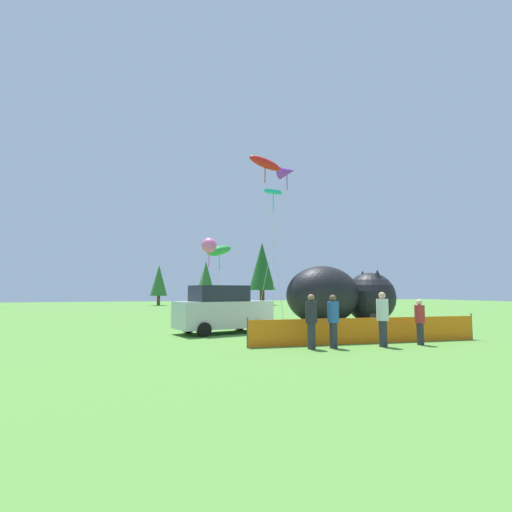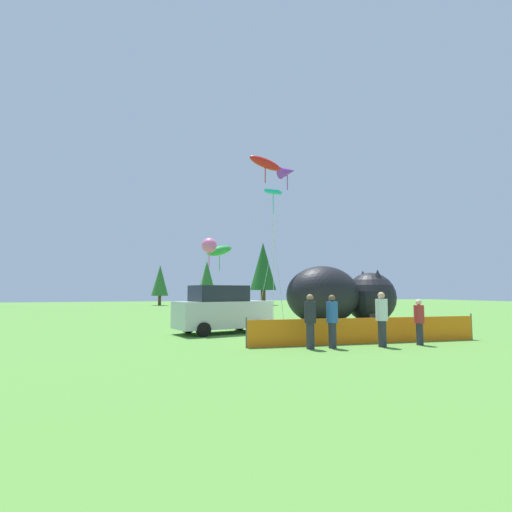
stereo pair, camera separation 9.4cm
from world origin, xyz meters
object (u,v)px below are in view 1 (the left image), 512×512
Objects in this scene: spectator_in_red_shirt at (383,317)px; kite_purple_delta at (287,172)px; folding_chair at (372,323)px; inflatable_cat at (339,297)px; parked_car at (222,310)px; kite_green_fish at (219,251)px; spectator_in_black_shirt at (420,320)px; kite_teal_diamond at (273,194)px; spectator_in_green_shirt at (311,319)px; kite_pink_octopus at (209,246)px; spectator_in_blue_shirt at (333,319)px; kite_red_lizard at (265,164)px.

kite_purple_delta is (2.19, 13.30, 9.12)m from spectator_in_red_shirt.
spectator_in_red_shirt is 0.17× the size of kite_purple_delta.
folding_chair is 6.45m from inflatable_cat.
parked_car is 9.07m from kite_green_fish.
kite_teal_diamond reaches higher than spectator_in_black_shirt.
spectator_in_black_shirt is at bearing 167.62° from folding_chair.
spectator_in_red_shirt reaches higher than spectator_in_black_shirt.
kite_teal_diamond reaches higher than folding_chair.
spectator_in_green_shirt is 11.94m from kite_pink_octopus.
spectator_in_black_shirt is at bearing -66.16° from kite_pink_octopus.
spectator_in_blue_shirt is (0.78, -0.08, -0.01)m from spectator_in_green_shirt.
kite_purple_delta is at bearing -11.31° from kite_green_fish.
spectator_in_red_shirt is at bearing -90.25° from kite_red_lizard.
spectator_in_red_shirt is (-3.52, -8.90, -0.52)m from inflatable_cat.
kite_green_fish is 0.48× the size of kite_red_lizard.
kite_teal_diamond is (3.39, -1.93, 2.95)m from kite_pink_octopus.
spectator_in_black_shirt is 13.31m from kite_pink_octopus.
spectator_in_red_shirt reaches higher than spectator_in_blue_shirt.
folding_chair is at bearing -75.60° from kite_teal_diamond.
kite_purple_delta is 2.12× the size of kite_pink_octopus.
inflatable_cat is at bearing -42.04° from kite_green_fish.
spectator_in_green_shirt is 0.23× the size of kite_teal_diamond.
kite_red_lizard reaches higher than inflatable_cat.
spectator_in_green_shirt is at bearing 175.03° from spectator_in_black_shirt.
kite_green_fish is (0.18, 13.87, 3.60)m from spectator_in_green_shirt.
kite_red_lizard reaches higher than kite_teal_diamond.
kite_purple_delta is 8.18m from kite_pink_octopus.
kite_teal_diamond is (3.94, 3.69, 6.52)m from parked_car.
kite_pink_octopus is at bearing 107.21° from spectator_in_red_shirt.
kite_green_fish is (-5.90, 5.32, 3.04)m from inflatable_cat.
parked_car is 0.42× the size of kite_red_lizard.
folding_chair is at bearing 31.29° from spectator_in_green_shirt.
spectator_in_red_shirt is 14.84m from kite_green_fish.
parked_car is 6.68m from kite_pink_octopus.
kite_purple_delta is at bearing 69.91° from spectator_in_green_shirt.
kite_pink_octopus reaches higher than folding_chair.
spectator_in_black_shirt is 3.34m from spectator_in_blue_shirt.
parked_car is 4.81× the size of folding_chair.
inflatable_cat is 9.75m from kite_purple_delta.
folding_chair is 0.09× the size of kite_red_lizard.
spectator_in_green_shirt is 0.17× the size of kite_purple_delta.
parked_car is at bearing -125.90° from kite_red_lizard.
kite_red_lizard is (3.67, 0.22, 5.47)m from kite_pink_octopus.
spectator_in_blue_shirt is (-5.30, -8.63, -0.58)m from inflatable_cat.
kite_green_fish is at bearing 89.26° from spectator_in_green_shirt.
spectator_in_red_shirt is (-1.55, -2.83, 0.46)m from folding_chair.
kite_green_fish is 5.79m from kite_teal_diamond.
spectator_in_green_shirt is at bearing 172.42° from spectator_in_red_shirt.
inflatable_cat reaches higher than parked_car.
folding_chair is 0.12× the size of kite_teal_diamond.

